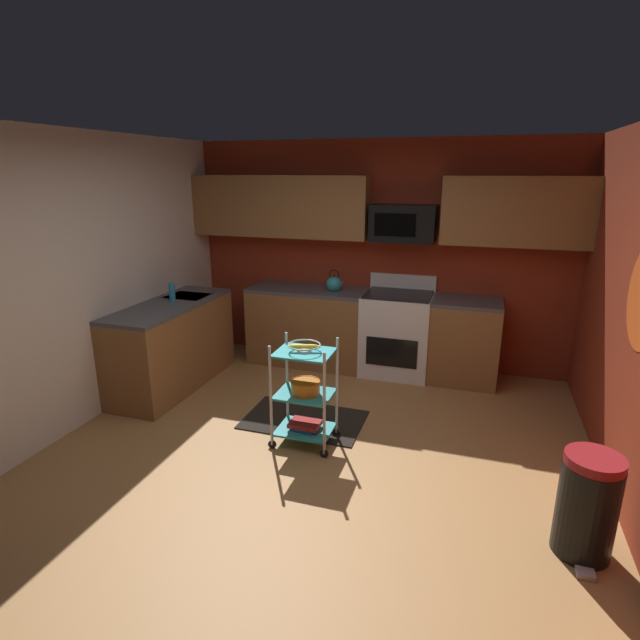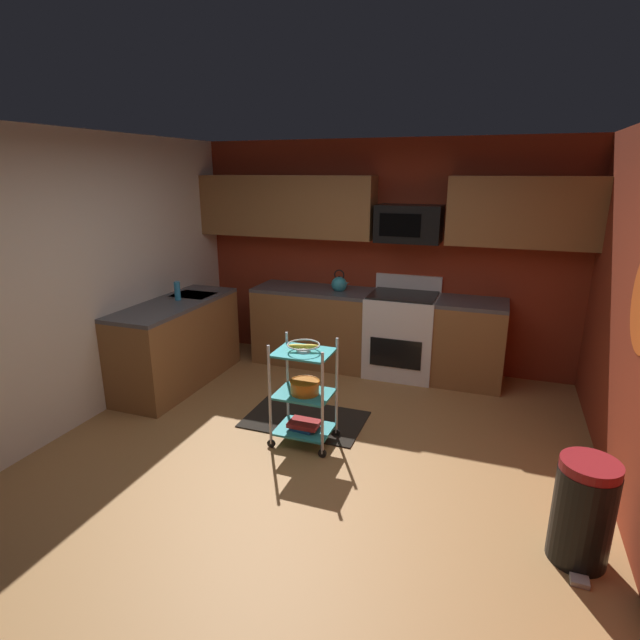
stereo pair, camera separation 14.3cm
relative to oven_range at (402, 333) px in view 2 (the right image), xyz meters
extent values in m
cube|color=#A87542|center=(-0.33, -2.10, -0.50)|extent=(4.40, 4.80, 0.04)
cube|color=maroon|center=(-0.33, 0.33, 0.82)|extent=(4.52, 0.06, 2.60)
cube|color=silver|center=(-2.56, -2.10, 0.82)|extent=(0.06, 4.80, 2.60)
cube|color=brown|center=(-0.33, 0.00, -0.04)|extent=(2.87, 0.60, 0.88)
cube|color=#4C4C51|center=(-0.33, 0.00, 0.42)|extent=(2.87, 0.60, 0.04)
cube|color=brown|center=(-2.23, -1.11, -0.04)|extent=(0.60, 1.61, 0.88)
cube|color=#4C4C51|center=(-2.23, -1.11, 0.42)|extent=(0.60, 1.61, 0.04)
cube|color=#B7BABC|center=(-2.23, -0.75, 0.36)|extent=(0.44, 0.36, 0.16)
cube|color=white|center=(0.00, 0.00, -0.02)|extent=(0.76, 0.64, 0.92)
cube|color=black|center=(0.00, -0.33, -0.13)|extent=(0.56, 0.01, 0.32)
cube|color=white|center=(0.00, 0.29, 0.53)|extent=(0.76, 0.06, 0.18)
cube|color=black|center=(0.00, 0.00, 0.45)|extent=(0.72, 0.60, 0.02)
cube|color=brown|center=(-1.46, 0.13, 1.37)|extent=(2.13, 0.33, 0.70)
cube|color=brown|center=(1.14, 0.13, 1.37)|extent=(1.47, 0.33, 0.70)
cube|color=black|center=(0.00, 0.11, 1.22)|extent=(0.70, 0.38, 0.40)
cube|color=black|center=(-0.06, -0.09, 1.22)|extent=(0.44, 0.01, 0.24)
cylinder|color=silver|center=(-0.70, -2.00, 0.00)|extent=(0.02, 0.02, 0.88)
cylinder|color=black|center=(-0.70, -2.00, -0.44)|extent=(0.07, 0.02, 0.07)
cylinder|color=silver|center=(-0.24, -2.00, 0.00)|extent=(0.02, 0.02, 0.88)
cylinder|color=black|center=(-0.24, -2.00, -0.44)|extent=(0.07, 0.02, 0.07)
cylinder|color=silver|center=(-0.70, -1.64, 0.00)|extent=(0.02, 0.02, 0.88)
cylinder|color=black|center=(-0.70, -1.64, -0.44)|extent=(0.07, 0.02, 0.07)
cylinder|color=silver|center=(-0.24, -1.64, 0.00)|extent=(0.02, 0.02, 0.88)
cylinder|color=black|center=(-0.24, -1.64, -0.44)|extent=(0.07, 0.02, 0.07)
cube|color=teal|center=(-0.47, -1.82, -0.36)|extent=(0.46, 0.37, 0.02)
cube|color=teal|center=(-0.47, -1.82, -0.03)|extent=(0.46, 0.37, 0.02)
cube|color=teal|center=(-0.47, -1.82, 0.34)|extent=(0.46, 0.37, 0.02)
torus|color=silver|center=(-0.47, -1.82, 0.41)|extent=(0.27, 0.27, 0.01)
cylinder|color=silver|center=(-0.47, -1.82, 0.36)|extent=(0.12, 0.12, 0.02)
ellipsoid|color=yellow|center=(-0.42, -1.80, 0.40)|extent=(0.17, 0.09, 0.04)
ellipsoid|color=yellow|center=(-0.52, -1.83, 0.40)|extent=(0.17, 0.09, 0.04)
cylinder|color=orange|center=(-0.46, -1.82, 0.04)|extent=(0.24, 0.24, 0.11)
torus|color=orange|center=(-0.46, -1.82, 0.09)|extent=(0.25, 0.25, 0.01)
cube|color=#1E4C8C|center=(-0.47, -1.82, -0.34)|extent=(0.21, 0.20, 0.02)
cube|color=#B22626|center=(-0.47, -1.82, -0.31)|extent=(0.26, 0.19, 0.04)
sphere|color=teal|center=(-0.75, 0.00, 0.51)|extent=(0.18, 0.18, 0.18)
sphere|color=black|center=(-0.75, 0.00, 0.60)|extent=(0.03, 0.03, 0.03)
cone|color=teal|center=(-0.67, 0.00, 0.53)|extent=(0.09, 0.04, 0.06)
torus|color=black|center=(-0.75, 0.00, 0.63)|extent=(0.12, 0.01, 0.12)
cylinder|color=#2D8CBF|center=(-2.24, -1.02, 0.54)|extent=(0.06, 0.06, 0.20)
cylinder|color=black|center=(1.57, -2.52, -0.18)|extent=(0.34, 0.34, 0.60)
cylinder|color=maroon|center=(1.57, -2.52, 0.15)|extent=(0.33, 0.33, 0.06)
cube|color=#B2B2B7|center=(1.57, -2.73, -0.46)|extent=(0.10, 0.08, 0.03)
cube|color=black|center=(-0.61, -1.45, -0.47)|extent=(1.10, 0.70, 0.01)
camera|label=1|loc=(0.83, -5.43, 1.76)|focal=28.05mm
camera|label=2|loc=(0.97, -5.38, 1.76)|focal=28.05mm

